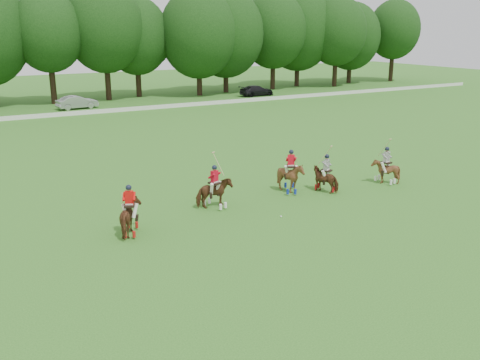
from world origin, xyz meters
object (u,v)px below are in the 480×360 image
car_mid (77,102)px  polo_red_c (291,177)px  polo_red_a (130,217)px  polo_red_b (215,193)px  car_right (257,91)px  polo_ball (281,216)px  polo_stripe_b (386,171)px  polo_stripe_a (326,178)px

car_mid → polo_red_c: polo_red_c is taller
polo_red_a → polo_red_b: (4.87, 1.38, -0.03)m
car_mid → car_right: bearing=-97.4°
car_right → polo_red_a: (-30.39, -39.27, 0.14)m
polo_red_b → polo_ball: (2.14, -2.84, -0.75)m
polo_red_a → polo_stripe_b: bearing=1.4°
polo_red_c → polo_red_a: bearing=-170.1°
car_right → polo_stripe_b: bearing=157.3°
polo_stripe_a → polo_stripe_b: bearing=-6.8°
polo_red_a → polo_stripe_a: 11.58m
polo_red_c → polo_stripe_a: 2.00m
polo_red_b → polo_stripe_a: size_ratio=1.04×
car_mid → polo_ball: (0.10, -40.73, -0.69)m
polo_stripe_b → polo_red_c: bearing=167.2°
polo_stripe_b → polo_ball: (-8.56, -1.85, -0.73)m
car_right → polo_stripe_b: polo_stripe_b is taller
polo_ball → polo_red_b: bearing=127.1°
car_mid → polo_red_b: (-2.04, -37.90, 0.06)m
car_right → polo_stripe_b: size_ratio=1.73×
polo_red_b → polo_red_a: bearing=-164.2°
car_mid → car_right: car_mid is taller
car_mid → polo_stripe_a: (4.64, -38.41, 0.02)m
polo_red_b → car_right: bearing=56.0°
polo_red_a → polo_stripe_a: (11.55, 0.86, -0.07)m
polo_ball → polo_stripe_a: bearing=27.1°
polo_red_a → polo_red_c: polo_red_c is taller
polo_stripe_b → car_mid: bearing=102.6°
polo_stripe_a → polo_red_b: bearing=175.6°
polo_red_a → polo_red_b: bearing=15.8°
polo_red_a → polo_stripe_b: (15.57, 0.39, -0.05)m
polo_stripe_b → polo_ball: bearing=-167.8°
polo_red_c → polo_stripe_b: 5.97m
polo_red_a → polo_red_c: 9.89m
polo_red_b → polo_stripe_a: bearing=-4.4°
car_mid → polo_stripe_b: 39.84m
polo_red_c → polo_stripe_a: polo_stripe_a is taller
car_mid → polo_stripe_a: polo_stripe_a is taller
car_mid → polo_stripe_b: (8.66, -38.89, 0.04)m
car_right → polo_stripe_a: polo_stripe_a is taller
polo_red_b → polo_red_c: (4.88, 0.33, 0.09)m
polo_red_b → polo_ball: polo_red_b is taller
polo_ball → car_right: bearing=60.1°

